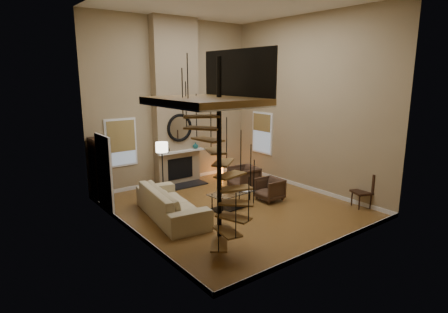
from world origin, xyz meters
TOP-DOWN VIEW (x-y plane):
  - ground at (0.00, 0.00)m, footprint 6.00×6.50m
  - back_wall at (0.00, 3.25)m, footprint 6.00×0.02m
  - front_wall at (0.00, -3.25)m, footprint 6.00×0.02m
  - left_wall at (-3.00, 0.00)m, footprint 0.02×6.50m
  - right_wall at (3.00, 0.00)m, footprint 0.02×6.50m
  - ceiling at (0.00, 0.00)m, footprint 6.00×6.50m
  - baseboard_back at (0.00, 3.24)m, footprint 6.00×0.02m
  - baseboard_front at (0.00, -3.24)m, footprint 6.00×0.02m
  - baseboard_left at (-2.99, 0.00)m, footprint 0.02×6.50m
  - baseboard_right at (2.99, 0.00)m, footprint 0.02×6.50m
  - chimney_breast at (0.00, 3.06)m, footprint 1.60×0.38m
  - hearth at (0.00, 2.57)m, footprint 1.50×0.60m
  - firebox at (0.00, 2.86)m, footprint 0.95×0.02m
  - mantel at (0.00, 2.78)m, footprint 1.70×0.18m
  - mirror_frame at (0.00, 2.84)m, footprint 0.94×0.10m
  - mirror_disc at (0.00, 2.85)m, footprint 0.80×0.01m
  - vase_left at (-0.55, 2.82)m, footprint 0.24×0.24m
  - vase_right at (0.60, 2.82)m, footprint 0.20×0.20m
  - window_back at (-1.90, 3.22)m, footprint 1.02×0.06m
  - window_right at (2.97, 2.00)m, footprint 0.06×1.02m
  - entry_door at (-2.95, 1.80)m, footprint 0.10×1.05m
  - loft at (-2.04, -1.80)m, footprint 1.70×2.20m
  - spiral_stair at (-1.78, -1.79)m, footprint 1.47×1.47m
  - hutch at (-2.74, 2.82)m, footprint 0.39×0.83m
  - sofa at (-1.76, 0.41)m, footprint 1.45×2.88m
  - armchair_near at (1.47, 1.14)m, footprint 0.94×0.92m
  - armchair_far at (1.29, -0.23)m, footprint 0.75×0.73m
  - coffee_table at (-0.06, -0.02)m, footprint 1.34×0.74m
  - bowl at (-0.06, 0.03)m, footprint 0.36×0.36m
  - book at (0.29, -0.17)m, footprint 0.31×0.34m
  - floor_lamp at (-1.11, 2.03)m, footprint 0.37×0.37m
  - accent_lamp at (1.69, 2.80)m, footprint 0.14×0.14m
  - side_chair at (2.97, -2.25)m, footprint 0.64×0.64m

SIDE VIEW (x-z plane):
  - ground at x=0.00m, z-range -0.01..0.00m
  - hearth at x=0.00m, z-range 0.00..0.04m
  - baseboard_back at x=0.00m, z-range 0.00..0.12m
  - baseboard_front at x=0.00m, z-range 0.00..0.12m
  - baseboard_left at x=-2.99m, z-range 0.00..0.12m
  - baseboard_right at x=2.99m, z-range 0.00..0.12m
  - accent_lamp at x=1.69m, z-range -0.01..0.51m
  - coffee_table at x=-0.06m, z-range 0.05..0.52m
  - armchair_near at x=1.47m, z-range -0.03..0.74m
  - armchair_far at x=1.29m, z-range 0.03..0.68m
  - sofa at x=-1.76m, z-range -0.01..0.80m
  - book at x=0.29m, z-range 0.45..0.48m
  - bowl at x=-0.06m, z-range 0.45..0.54m
  - side_chair at x=2.97m, z-range 0.02..1.03m
  - firebox at x=0.00m, z-range 0.19..0.91m
  - hutch at x=-2.74m, z-range 0.02..1.88m
  - entry_door at x=-2.95m, z-range -0.03..2.13m
  - mantel at x=0.00m, z-range 1.12..1.18m
  - vase_right at x=0.60m, z-range 1.18..1.39m
  - vase_left at x=-0.55m, z-range 1.18..1.43m
  - floor_lamp at x=-1.11m, z-range 0.57..2.26m
  - window_back at x=-1.90m, z-range 0.86..2.38m
  - window_right at x=2.97m, z-range 0.87..2.39m
  - spiral_stair at x=-1.78m, z-range -0.25..3.81m
  - mirror_frame at x=0.00m, z-range 1.48..2.42m
  - mirror_disc at x=0.00m, z-range 1.55..2.35m
  - back_wall at x=0.00m, z-range 0.00..5.50m
  - front_wall at x=0.00m, z-range 0.00..5.50m
  - left_wall at x=-3.00m, z-range 0.00..5.50m
  - right_wall at x=3.00m, z-range 0.00..5.50m
  - chimney_breast at x=0.00m, z-range 0.00..5.50m
  - loft at x=-2.04m, z-range 2.69..3.78m
  - ceiling at x=0.00m, z-range 5.49..5.50m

